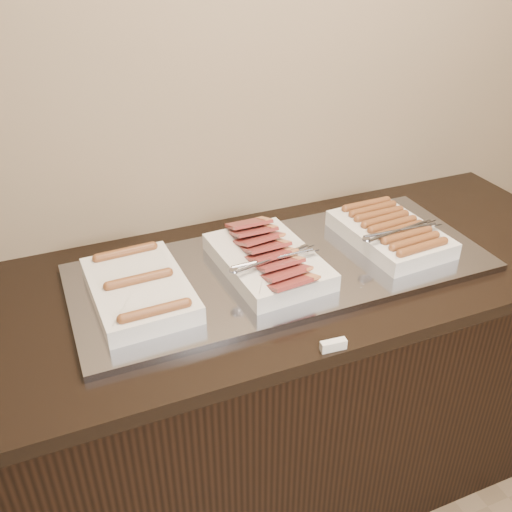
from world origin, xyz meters
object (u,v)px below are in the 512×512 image
Objects in this scene: counter at (272,386)px; warming_tray at (283,268)px; dish_right at (391,232)px; dish_center at (268,259)px; dish_left at (139,289)px.

counter is 1.72× the size of warming_tray.
counter is 0.63m from dish_right.
dish_center reaches higher than counter.
dish_center reaches higher than warming_tray.
warming_tray is 3.02× the size of dish_center.
warming_tray is 3.26× the size of dish_left.
warming_tray is 0.42m from dish_left.
dish_right reaches higher than dish_left.
dish_center is at bearing -175.75° from warming_tray.
dish_center is at bearing -2.58° from dish_left.
counter is 0.50m from dish_center.
warming_tray is 0.36m from dish_right.
dish_center is at bearing -170.53° from counter.
dish_right reaches higher than counter.
dish_right reaches higher than warming_tray.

